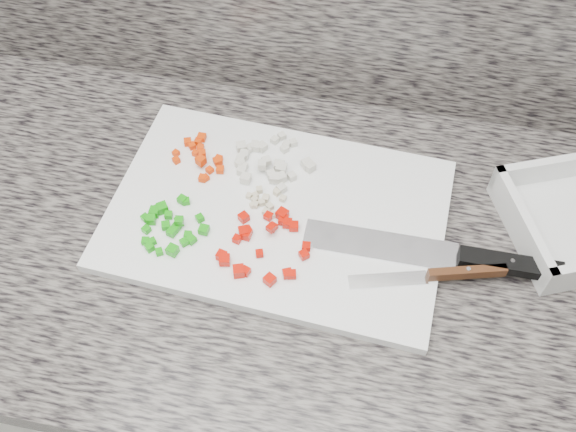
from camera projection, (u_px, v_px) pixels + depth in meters
name	position (u px, v px, depth m)	size (l,w,h in m)	color
cabinet	(258.00, 360.00, 1.31)	(3.92, 0.62, 0.86)	silver
countertop	(246.00, 239.00, 0.95)	(3.96, 0.64, 0.04)	#615C56
cutting_board	(277.00, 214.00, 0.94)	(0.48, 0.32, 0.02)	white
carrot_pile	(201.00, 156.00, 0.99)	(0.09, 0.09, 0.02)	red
onion_pile	(268.00, 162.00, 0.98)	(0.13, 0.12, 0.02)	beige
green_pepper_pile	(169.00, 225.00, 0.91)	(0.10, 0.11, 0.02)	#15950D
red_pepper_pile	(262.00, 243.00, 0.89)	(0.13, 0.13, 0.02)	#C10F02
garlic_pile	(264.00, 201.00, 0.94)	(0.06, 0.06, 0.01)	beige
chef_knife	(465.00, 258.00, 0.88)	(0.35, 0.05, 0.02)	white
paring_knife	(447.00, 274.00, 0.86)	(0.21, 0.07, 0.02)	white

